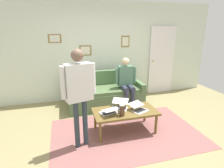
# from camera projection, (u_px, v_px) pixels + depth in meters

# --- Properties ---
(ground_plane) EXTENTS (7.68, 7.68, 0.00)m
(ground_plane) POSITION_uv_depth(u_px,v_px,m) (121.00, 136.00, 3.56)
(ground_plane) COLOR #8C8156
(area_rug) EXTENTS (2.87, 1.83, 0.01)m
(area_rug) POSITION_uv_depth(u_px,v_px,m) (126.00, 133.00, 3.64)
(area_rug) COLOR #8C5754
(area_rug) RESTS_ON ground_plane
(back_wall) EXTENTS (7.04, 0.11, 2.70)m
(back_wall) POSITION_uv_depth(u_px,v_px,m) (97.00, 52.00, 5.19)
(back_wall) COLOR silver
(back_wall) RESTS_ON ground_plane
(interior_door) EXTENTS (0.82, 0.09, 2.05)m
(interior_door) POSITION_uv_depth(u_px,v_px,m) (162.00, 60.00, 5.72)
(interior_door) COLOR white
(interior_door) RESTS_ON ground_plane
(couch) EXTENTS (1.92, 0.85, 0.88)m
(couch) POSITION_uv_depth(u_px,v_px,m) (105.00, 94.00, 4.89)
(couch) COLOR #4E6F45
(couch) RESTS_ON ground_plane
(coffee_table) EXTENTS (1.24, 0.64, 0.44)m
(coffee_table) POSITION_uv_depth(u_px,v_px,m) (125.00, 113.00, 3.62)
(coffee_table) COLOR brown
(coffee_table) RESTS_ON ground_plane
(laptop_left) EXTENTS (0.40, 0.41, 0.13)m
(laptop_left) POSITION_uv_depth(u_px,v_px,m) (139.00, 109.00, 3.60)
(laptop_left) COLOR silver
(laptop_left) RESTS_ON coffee_table
(laptop_center) EXTENTS (0.45, 0.46, 0.14)m
(laptop_center) POSITION_uv_depth(u_px,v_px,m) (120.00, 106.00, 3.72)
(laptop_center) COLOR silver
(laptop_center) RESTS_ON coffee_table
(laptop_right) EXTENTS (0.39, 0.40, 0.13)m
(laptop_right) POSITION_uv_depth(u_px,v_px,m) (109.00, 111.00, 3.47)
(laptop_right) COLOR silver
(laptop_right) RESTS_ON coffee_table
(french_press) EXTENTS (0.12, 0.10, 0.25)m
(french_press) POSITION_uv_depth(u_px,v_px,m) (122.00, 110.00, 3.37)
(french_press) COLOR #4C3323
(french_press) RESTS_ON coffee_table
(person_standing) EXTENTS (0.59, 0.30, 1.70)m
(person_standing) POSITION_uv_depth(u_px,v_px,m) (79.00, 87.00, 2.96)
(person_standing) COLOR #2C3741
(person_standing) RESTS_ON ground_plane
(person_seated) EXTENTS (0.55, 0.51, 1.28)m
(person_seated) POSITION_uv_depth(u_px,v_px,m) (126.00, 80.00, 4.69)
(person_seated) COLOR #343B4E
(person_seated) RESTS_ON ground_plane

